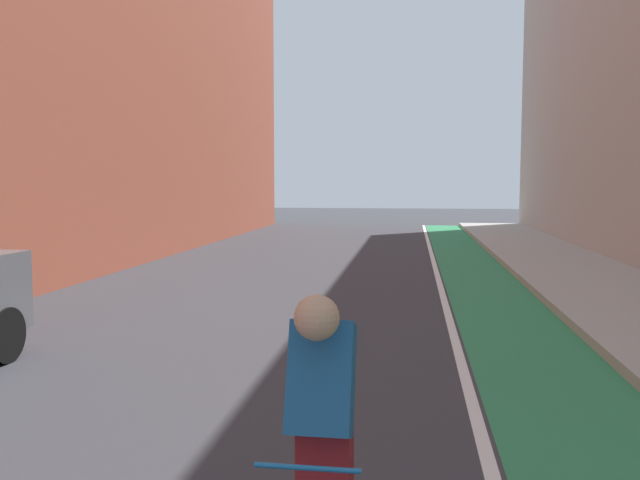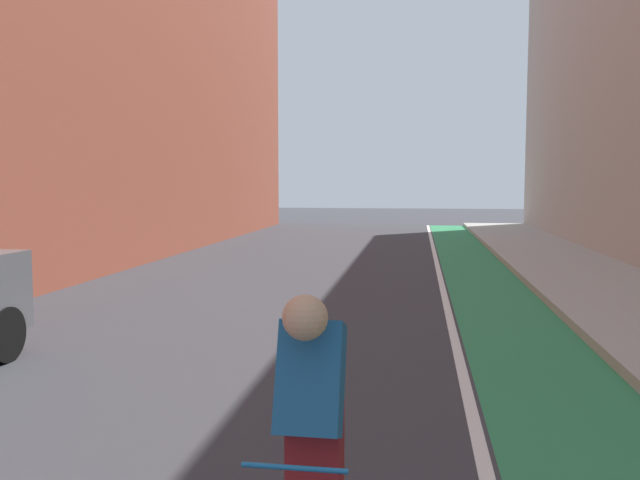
% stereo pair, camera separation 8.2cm
% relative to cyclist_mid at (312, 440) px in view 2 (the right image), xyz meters
% --- Properties ---
extents(ground_plane, '(85.98, 85.98, 0.00)m').
position_rel_cyclist_mid_xyz_m(ground_plane, '(-1.71, 8.43, -0.80)').
color(ground_plane, '#38383D').
extents(bike_lane_paint, '(1.60, 39.08, 0.00)m').
position_rel_cyclist_mid_xyz_m(bike_lane_paint, '(1.94, 10.43, -0.80)').
color(bike_lane_paint, '#2D8451').
rests_on(bike_lane_paint, ground).
extents(lane_divider_stripe, '(0.12, 39.08, 0.00)m').
position_rel_cyclist_mid_xyz_m(lane_divider_stripe, '(1.04, 10.43, -0.80)').
color(lane_divider_stripe, white).
rests_on(lane_divider_stripe, ground).
extents(sidewalk_right, '(2.85, 39.08, 0.14)m').
position_rel_cyclist_mid_xyz_m(sidewalk_right, '(4.16, 10.43, -0.73)').
color(sidewalk_right, '#A8A59E').
rests_on(sidewalk_right, ground).
extents(cyclist_mid, '(0.48, 1.66, 1.58)m').
position_rel_cyclist_mid_xyz_m(cyclist_mid, '(0.00, 0.00, 0.00)').
color(cyclist_mid, black).
rests_on(cyclist_mid, ground).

